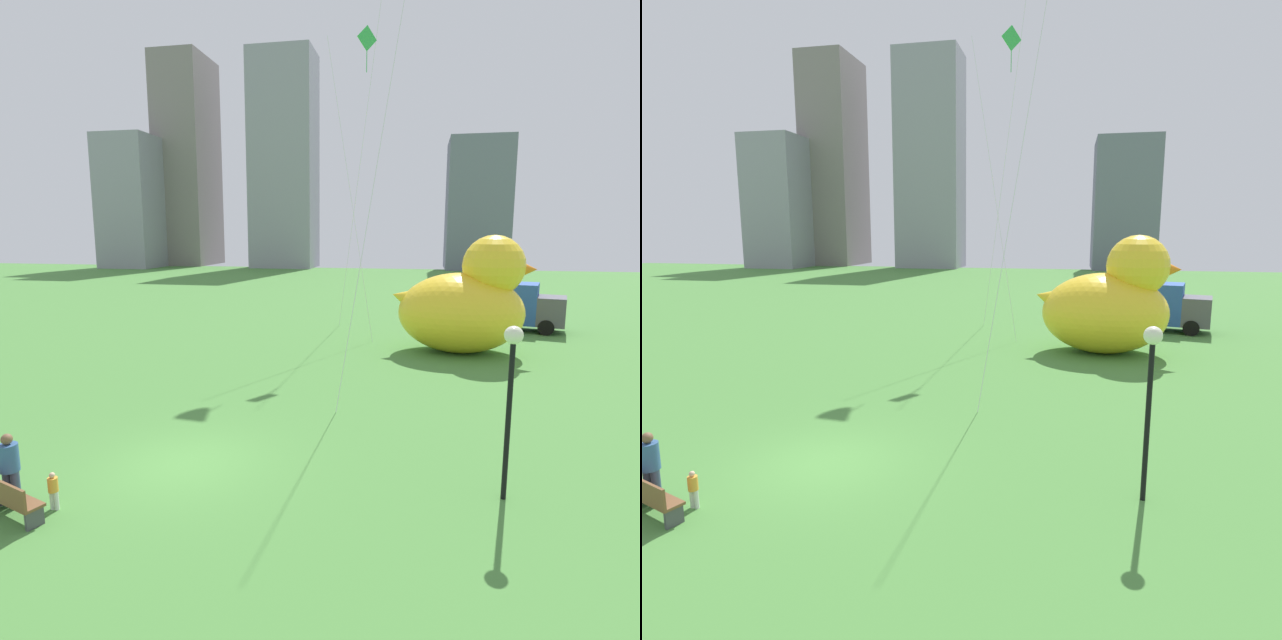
{
  "view_description": "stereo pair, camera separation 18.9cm",
  "coord_description": "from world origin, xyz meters",
  "views": [
    {
      "loc": [
        5.89,
        -11.7,
        6.0
      ],
      "look_at": [
        2.5,
        5.61,
        2.92
      ],
      "focal_mm": 29.03,
      "sensor_mm": 36.0,
      "label": 1
    },
    {
      "loc": [
        6.07,
        -11.66,
        6.0
      ],
      "look_at": [
        2.5,
        5.61,
        2.92
      ],
      "focal_mm": 29.03,
      "sensor_mm": 36.0,
      "label": 2
    }
  ],
  "objects": [
    {
      "name": "city_skyline",
      "position": [
        -19.33,
        71.43,
        14.31
      ],
      "size": [
        62.76,
        18.24,
        34.29
      ],
      "color": "gray",
      "rests_on": "ground"
    },
    {
      "name": "giant_inflatable_duck",
      "position": [
        8.09,
        14.29,
        2.46
      ],
      "size": [
        6.97,
        4.47,
        5.78
      ],
      "color": "yellow",
      "rests_on": "ground"
    },
    {
      "name": "ground_plane",
      "position": [
        0.0,
        0.0,
        0.0
      ],
      "size": [
        140.0,
        140.0,
        0.0
      ],
      "primitive_type": "plane",
      "color": "#48833A"
    },
    {
      "name": "box_truck",
      "position": [
        11.42,
        20.97,
        1.44
      ],
      "size": [
        5.94,
        3.59,
        2.85
      ],
      "color": "#264CA5",
      "rests_on": "ground"
    },
    {
      "name": "person_adult",
      "position": [
        -2.78,
        -2.65,
        0.92
      ],
      "size": [
        0.41,
        0.41,
        1.67
      ],
      "color": "#38476B",
      "rests_on": "ground"
    },
    {
      "name": "person_child",
      "position": [
        -1.77,
        -2.62,
        0.47
      ],
      "size": [
        0.21,
        0.21,
        0.86
      ],
      "color": "silver",
      "rests_on": "ground"
    },
    {
      "name": "lamppost",
      "position": [
        7.88,
        -0.26,
        2.9
      ],
      "size": [
        0.4,
        0.4,
        3.98
      ],
      "color": "black",
      "rests_on": "ground"
    },
    {
      "name": "kite_green",
      "position": [
        2.58,
        17.71,
        15.1
      ],
      "size": [
        2.79,
        2.48,
        16.69
      ],
      "color": "silver",
      "rests_on": "ground"
    },
    {
      "name": "park_bench",
      "position": [
        -2.42,
        -3.13,
        0.47
      ],
      "size": [
        1.69,
        0.97,
        0.9
      ],
      "color": "brown",
      "rests_on": "ground"
    }
  ]
}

